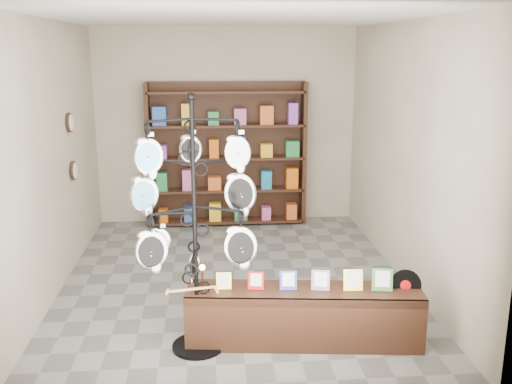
{
  "coord_description": "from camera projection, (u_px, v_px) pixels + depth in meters",
  "views": [
    {
      "loc": [
        -0.27,
        -6.34,
        2.69
      ],
      "look_at": [
        0.17,
        -1.0,
        1.33
      ],
      "focal_mm": 40.0,
      "sensor_mm": 36.0,
      "label": 1
    }
  ],
  "objects": [
    {
      "name": "ground",
      "position": [
        235.0,
        280.0,
        6.81
      ],
      "size": [
        5.0,
        5.0,
        0.0
      ],
      "primitive_type": "plane",
      "color": "slate",
      "rests_on": "ground"
    },
    {
      "name": "room_envelope",
      "position": [
        233.0,
        125.0,
        6.35
      ],
      "size": [
        5.0,
        5.0,
        5.0
      ],
      "color": "#BBB297",
      "rests_on": "ground"
    },
    {
      "name": "display_tree",
      "position": [
        194.0,
        207.0,
        4.94
      ],
      "size": [
        1.2,
        1.06,
        2.34
      ],
      "rotation": [
        0.0,
        0.0,
        0.09
      ],
      "color": "black",
      "rests_on": "ground"
    },
    {
      "name": "front_shelf",
      "position": [
        304.0,
        316.0,
        5.3
      ],
      "size": [
        2.2,
        0.68,
        0.77
      ],
      "rotation": [
        0.0,
        0.0,
        -0.11
      ],
      "color": "black",
      "rests_on": "ground"
    },
    {
      "name": "back_shelving",
      "position": [
        227.0,
        159.0,
        8.77
      ],
      "size": [
        2.42,
        0.36,
        2.2
      ],
      "color": "black",
      "rests_on": "ground"
    },
    {
      "name": "wall_clocks",
      "position": [
        72.0,
        147.0,
        7.05
      ],
      "size": [
        0.03,
        0.24,
        0.84
      ],
      "color": "black",
      "rests_on": "ground"
    }
  ]
}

